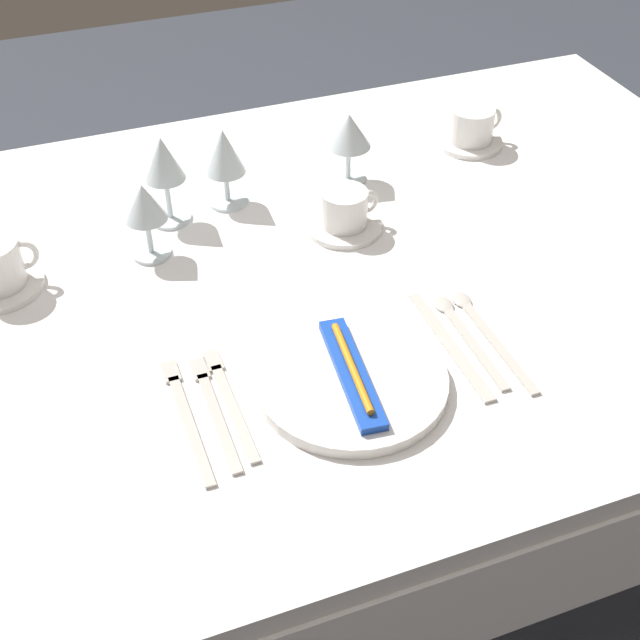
# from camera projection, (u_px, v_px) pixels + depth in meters

# --- Properties ---
(ground_plane) EXTENTS (6.00, 6.00, 0.00)m
(ground_plane) POSITION_uv_depth(u_px,v_px,m) (289.00, 554.00, 1.82)
(ground_plane) COLOR #383D47
(dining_table) EXTENTS (1.80, 1.11, 0.74)m
(dining_table) POSITION_uv_depth(u_px,v_px,m) (280.00, 316.00, 1.39)
(dining_table) COLOR white
(dining_table) RESTS_ON ground
(dinner_plate) EXTENTS (0.26, 0.26, 0.02)m
(dinner_plate) POSITION_uv_depth(u_px,v_px,m) (351.00, 381.00, 1.15)
(dinner_plate) COLOR white
(dinner_plate) RESTS_ON dining_table
(toothbrush_package) EXTENTS (0.06, 0.21, 0.02)m
(toothbrush_package) POSITION_uv_depth(u_px,v_px,m) (352.00, 372.00, 1.14)
(toothbrush_package) COLOR blue
(toothbrush_package) RESTS_ON dinner_plate
(fork_outer) EXTENTS (0.02, 0.21, 0.00)m
(fork_outer) POSITION_uv_depth(u_px,v_px,m) (229.00, 398.00, 1.13)
(fork_outer) COLOR beige
(fork_outer) RESTS_ON dining_table
(fork_inner) EXTENTS (0.02, 0.21, 0.00)m
(fork_inner) POSITION_uv_depth(u_px,v_px,m) (214.00, 408.00, 1.12)
(fork_inner) COLOR beige
(fork_inner) RESTS_ON dining_table
(fork_salad) EXTENTS (0.02, 0.23, 0.00)m
(fork_salad) POSITION_uv_depth(u_px,v_px,m) (186.00, 414.00, 1.11)
(fork_salad) COLOR beige
(fork_salad) RESTS_ON dining_table
(dinner_knife) EXTENTS (0.02, 0.24, 0.00)m
(dinner_knife) POSITION_uv_depth(u_px,v_px,m) (451.00, 347.00, 1.21)
(dinner_knife) COLOR beige
(dinner_knife) RESTS_ON dining_table
(spoon_soup) EXTENTS (0.03, 0.21, 0.01)m
(spoon_soup) POSITION_uv_depth(u_px,v_px,m) (461.00, 329.00, 1.24)
(spoon_soup) COLOR beige
(spoon_soup) RESTS_ON dining_table
(spoon_dessert) EXTENTS (0.03, 0.23, 0.01)m
(spoon_dessert) POSITION_uv_depth(u_px,v_px,m) (484.00, 328.00, 1.24)
(spoon_dessert) COLOR beige
(spoon_dessert) RESTS_ON dining_table
(saucer_left) EXTENTS (0.13, 0.13, 0.01)m
(saucer_left) POSITION_uv_depth(u_px,v_px,m) (344.00, 226.00, 1.43)
(saucer_left) COLOR white
(saucer_left) RESTS_ON dining_table
(coffee_cup_left) EXTENTS (0.10, 0.08, 0.06)m
(coffee_cup_left) POSITION_uv_depth(u_px,v_px,m) (345.00, 208.00, 1.41)
(coffee_cup_left) COLOR white
(coffee_cup_left) RESTS_ON saucer_left
(saucer_right) EXTENTS (0.13, 0.13, 0.01)m
(saucer_right) POSITION_uv_depth(u_px,v_px,m) (0.00, 285.00, 1.31)
(saucer_right) COLOR white
(saucer_right) RESTS_ON dining_table
(saucer_far) EXTENTS (0.13, 0.13, 0.01)m
(saucer_far) POSITION_uv_depth(u_px,v_px,m) (469.00, 142.00, 1.65)
(saucer_far) COLOR white
(saucer_far) RESTS_ON dining_table
(coffee_cup_far) EXTENTS (0.11, 0.08, 0.06)m
(coffee_cup_far) POSITION_uv_depth(u_px,v_px,m) (472.00, 124.00, 1.63)
(coffee_cup_far) COLOR white
(coffee_cup_far) RESTS_ON saucer_far
(wine_glass_centre) EXTENTS (0.07, 0.07, 0.13)m
(wine_glass_centre) POSITION_uv_depth(u_px,v_px,m) (145.00, 207.00, 1.32)
(wine_glass_centre) COLOR silver
(wine_glass_centre) RESTS_ON dining_table
(wine_glass_left) EXTENTS (0.07, 0.07, 0.14)m
(wine_glass_left) POSITION_uv_depth(u_px,v_px,m) (224.00, 155.00, 1.44)
(wine_glass_left) COLOR silver
(wine_glass_left) RESTS_ON dining_table
(wine_glass_right) EXTENTS (0.07, 0.07, 0.15)m
(wine_glass_right) POSITION_uv_depth(u_px,v_px,m) (164.00, 164.00, 1.39)
(wine_glass_right) COLOR silver
(wine_glass_right) RESTS_ON dining_table
(wine_glass_far) EXTENTS (0.08, 0.08, 0.13)m
(wine_glass_far) POSITION_uv_depth(u_px,v_px,m) (349.00, 134.00, 1.49)
(wine_glass_far) COLOR silver
(wine_glass_far) RESTS_ON dining_table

